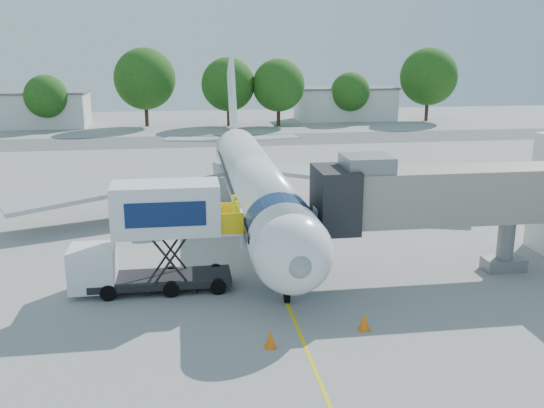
{
  "coord_description": "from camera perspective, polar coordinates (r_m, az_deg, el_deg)",
  "views": [
    {
      "loc": [
        -4.63,
        -36.09,
        11.98
      ],
      "look_at": [
        0.24,
        -3.03,
        3.2
      ],
      "focal_mm": 40.0,
      "sensor_mm": 36.0,
      "label": 1
    }
  ],
  "objects": [
    {
      "name": "ground",
      "position": [
        38.31,
        -1.01,
        -3.5
      ],
      "size": [
        160.0,
        160.0,
        0.0
      ],
      "primitive_type": "plane",
      "color": "#969693",
      "rests_on": "ground"
    },
    {
      "name": "tree_d",
      "position": [
        93.26,
        -4.15,
        11.17
      ],
      "size": [
        8.08,
        8.08,
        10.3
      ],
      "color": "#382314",
      "rests_on": "ground"
    },
    {
      "name": "tree_g",
      "position": [
        102.6,
        14.53,
        11.54
      ],
      "size": [
        9.16,
        9.16,
        11.68
      ],
      "color": "#382314",
      "rests_on": "ground"
    },
    {
      "name": "safety_cone_a",
      "position": [
        27.01,
        8.69,
        -10.89
      ],
      "size": [
        0.5,
        0.5,
        0.8
      ],
      "color": "orange",
      "rests_on": "ground"
    },
    {
      "name": "tree_f",
      "position": [
        98.86,
        7.38,
        10.43
      ],
      "size": [
        6.18,
        6.18,
        7.88
      ],
      "color": "#382314",
      "rests_on": "ground"
    },
    {
      "name": "jet_bridge",
      "position": [
        32.62,
        14.65,
        0.69
      ],
      "size": [
        13.9,
        3.2,
        6.6
      ],
      "color": "gray",
      "rests_on": "ground"
    },
    {
      "name": "ground_tug",
      "position": [
        22.25,
        6.54,
        -15.57
      ],
      "size": [
        4.14,
        2.81,
        1.51
      ],
      "rotation": [
        0.0,
        0.0,
        -0.25
      ],
      "color": "white",
      "rests_on": "ground"
    },
    {
      "name": "outbuilding_right",
      "position": [
        102.07,
        6.88,
        9.38
      ],
      "size": [
        16.4,
        7.4,
        5.3
      ],
      "color": "silver",
      "rests_on": "ground"
    },
    {
      "name": "safety_cone_b",
      "position": [
        25.3,
        -0.15,
        -12.62
      ],
      "size": [
        0.48,
        0.48,
        0.76
      ],
      "color": "orange",
      "rests_on": "ground"
    },
    {
      "name": "tree_b",
      "position": [
        94.79,
        -20.5,
        9.47
      ],
      "size": [
        6.21,
        6.21,
        7.91
      ],
      "color": "#382314",
      "rests_on": "ground"
    },
    {
      "name": "aircraft",
      "position": [
        41.47,
        -1.76,
        2.14
      ],
      "size": [
        34.17,
        37.73,
        11.35
      ],
      "color": "white",
      "rests_on": "ground"
    },
    {
      "name": "taxiway_strip",
      "position": [
        79.14,
        -4.95,
        5.97
      ],
      "size": [
        120.0,
        10.0,
        0.01
      ],
      "primitive_type": "cube",
      "color": "#59595B",
      "rests_on": "ground"
    },
    {
      "name": "tree_c",
      "position": [
        94.41,
        -11.89,
        11.45
      ],
      "size": [
        9.17,
        9.17,
        11.69
      ],
      "color": "#382314",
      "rests_on": "ground"
    },
    {
      "name": "tree_e",
      "position": [
        92.94,
        0.62,
        11.11
      ],
      "size": [
        7.91,
        7.91,
        10.09
      ],
      "color": "#382314",
      "rests_on": "ground"
    },
    {
      "name": "catering_hiloader",
      "position": [
        30.56,
        -11.07,
        -3.13
      ],
      "size": [
        8.52,
        2.44,
        5.5
      ],
      "color": "black",
      "rests_on": "ground"
    },
    {
      "name": "guidance_line",
      "position": [
        38.31,
        -1.01,
        -3.5
      ],
      "size": [
        0.15,
        70.0,
        0.01
      ],
      "primitive_type": "cube",
      "color": "yellow",
      "rests_on": "ground"
    },
    {
      "name": "outbuilding_left",
      "position": [
        99.33,
        -22.18,
        8.27
      ],
      "size": [
        18.4,
        8.4,
        5.3
      ],
      "color": "silver",
      "rests_on": "ground"
    }
  ]
}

